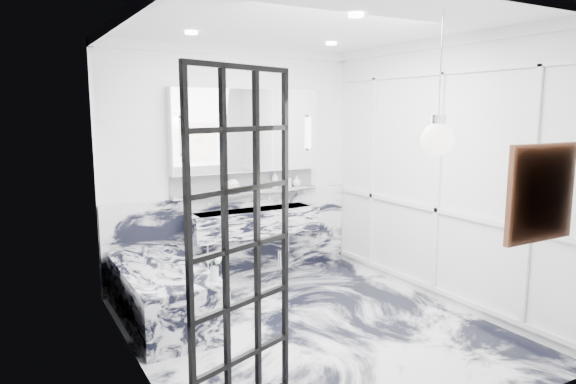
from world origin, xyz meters
TOP-DOWN VIEW (x-y plane):
  - floor at (0.00, 0.00)m, footprint 3.60×3.60m
  - ceiling at (0.00, 0.00)m, footprint 3.60×3.60m
  - wall_back at (0.00, 1.80)m, footprint 3.60×0.00m
  - wall_front at (0.00, -1.80)m, footprint 3.60×0.00m
  - wall_left at (-1.60, 0.00)m, footprint 0.00×3.60m
  - wall_right at (1.60, 0.00)m, footprint 0.00×3.60m
  - marble_clad_back at (0.00, 1.78)m, footprint 3.18×0.05m
  - marble_clad_left at (-1.59, 0.00)m, footprint 0.02×3.56m
  - panel_molding at (1.58, 0.00)m, footprint 0.03×3.40m
  - soap_bottle_a at (0.53, 1.71)m, footprint 0.10×0.10m
  - soap_bottle_b at (0.70, 1.71)m, footprint 0.10×0.10m
  - soap_bottle_c at (0.84, 1.71)m, footprint 0.12×0.12m
  - face_pot at (-0.05, 1.71)m, footprint 0.17×0.17m
  - amber_bottle at (0.40, 1.71)m, footprint 0.04×0.04m
  - flower_vase at (-0.87, 0.27)m, footprint 0.08×0.08m
  - crittall_door at (-1.13, -0.90)m, footprint 0.84×0.34m
  - artwork at (0.73, -1.76)m, footprint 0.58×0.06m
  - pendant_light at (0.21, -1.29)m, footprint 0.23×0.23m
  - trough_sink at (0.15, 1.55)m, footprint 1.60×0.45m
  - ledge at (0.15, 1.72)m, footprint 1.90×0.14m
  - subway_tile at (0.15, 1.78)m, footprint 1.90×0.03m
  - mirror_cabinet at (0.15, 1.73)m, footprint 1.90×0.16m
  - sconce_left at (-0.67, 1.63)m, footprint 0.07×0.07m
  - sconce_right at (0.97, 1.63)m, footprint 0.07×0.07m
  - bathtub at (-1.18, 0.90)m, footprint 0.75×1.65m

SIDE VIEW (x-z plane):
  - floor at x=0.00m, z-range 0.00..0.00m
  - bathtub at x=-1.18m, z-range 0.00..0.55m
  - marble_clad_back at x=0.00m, z-range 0.00..1.05m
  - flower_vase at x=-0.87m, z-range 0.55..0.67m
  - trough_sink at x=0.15m, z-range 0.58..0.88m
  - ledge at x=0.15m, z-range 1.05..1.09m
  - amber_bottle at x=0.40m, z-range 1.09..1.19m
  - soap_bottle_c at x=0.84m, z-range 1.09..1.23m
  - crittall_door at x=-1.13m, z-range 0.00..2.33m
  - face_pot at x=-0.05m, z-range 1.08..1.25m
  - soap_bottle_b at x=0.70m, z-range 1.09..1.26m
  - soap_bottle_a at x=0.53m, z-range 1.09..1.31m
  - subway_tile at x=0.15m, z-range 1.09..1.32m
  - panel_molding at x=1.58m, z-range 0.15..2.45m
  - marble_clad_left at x=-1.59m, z-range 0.00..2.68m
  - wall_back at x=0.00m, z-range -0.40..3.20m
  - wall_front at x=0.00m, z-range -0.40..3.20m
  - wall_left at x=-1.60m, z-range -0.40..3.20m
  - wall_right at x=1.60m, z-range -0.40..3.20m
  - artwork at x=0.73m, z-range 1.21..1.79m
  - sconce_left at x=-0.67m, z-range 1.58..1.98m
  - sconce_right at x=0.97m, z-range 1.58..1.98m
  - mirror_cabinet at x=0.15m, z-range 1.32..2.32m
  - pendant_light at x=0.21m, z-range 1.74..1.97m
  - ceiling at x=0.00m, z-range 2.80..2.80m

